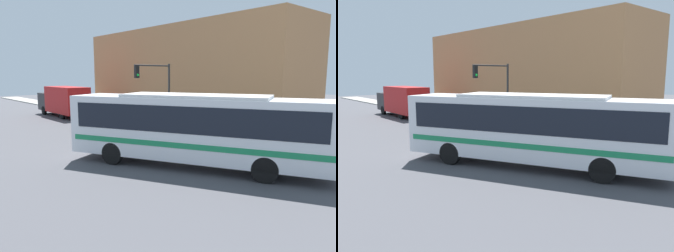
# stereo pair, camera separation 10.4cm
# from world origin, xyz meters

# --- Properties ---
(ground_plane) EXTENTS (120.00, 120.00, 0.00)m
(ground_plane) POSITION_xyz_m (0.00, 0.00, 0.00)
(ground_plane) COLOR #47474C
(sidewalk) EXTENTS (2.83, 70.00, 0.13)m
(sidewalk) POSITION_xyz_m (5.91, 20.00, 0.06)
(sidewalk) COLOR gray
(sidewalk) RESTS_ON ground_plane
(building_facade) EXTENTS (6.00, 23.90, 8.41)m
(building_facade) POSITION_xyz_m (10.33, 12.95, 4.21)
(building_facade) COLOR #B27A4C
(building_facade) RESTS_ON ground_plane
(city_bus) EXTENTS (7.44, 11.69, 3.31)m
(city_bus) POSITION_xyz_m (-0.86, 0.48, 1.92)
(city_bus) COLOR silver
(city_bus) RESTS_ON ground_plane
(delivery_truck) EXTENTS (2.29, 7.99, 3.00)m
(delivery_truck) POSITION_xyz_m (2.22, 22.02, 1.63)
(delivery_truck) COLOR #B21919
(delivery_truck) RESTS_ON ground_plane
(fire_hydrant) EXTENTS (0.23, 0.31, 0.78)m
(fire_hydrant) POSITION_xyz_m (5.10, 3.70, 0.52)
(fire_hydrant) COLOR red
(fire_hydrant) RESTS_ON sidewalk
(traffic_light_pole) EXTENTS (3.28, 0.35, 4.85)m
(traffic_light_pole) POSITION_xyz_m (4.08, 9.29, 3.49)
(traffic_light_pole) COLOR #2D2D2D
(traffic_light_pole) RESTS_ON sidewalk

